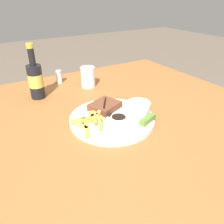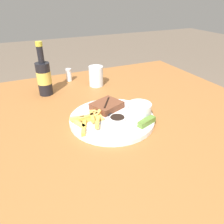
% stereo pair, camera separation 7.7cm
% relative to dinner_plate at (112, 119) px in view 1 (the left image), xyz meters
% --- Properties ---
extents(dining_table, '(1.26, 1.18, 0.78)m').
position_rel_dinner_plate_xyz_m(dining_table, '(0.00, 0.00, -0.09)').
color(dining_table, '#935B2D').
rests_on(dining_table, ground_plane).
extents(dinner_plate, '(0.30, 0.30, 0.02)m').
position_rel_dinner_plate_xyz_m(dinner_plate, '(0.00, 0.00, 0.00)').
color(dinner_plate, white).
rests_on(dinner_plate, dining_table).
extents(steak_portion, '(0.13, 0.12, 0.03)m').
position_rel_dinner_plate_xyz_m(steak_portion, '(0.01, 0.07, 0.02)').
color(steak_portion, brown).
rests_on(steak_portion, dinner_plate).
extents(fries_pile, '(0.15, 0.14, 0.02)m').
position_rel_dinner_plate_xyz_m(fries_pile, '(-0.08, 0.00, 0.02)').
color(fries_pile, '#F4A343').
rests_on(fries_pile, dinner_plate).
extents(coleslaw_cup, '(0.09, 0.09, 0.05)m').
position_rel_dinner_plate_xyz_m(coleslaw_cup, '(0.10, -0.03, 0.03)').
color(coleslaw_cup, white).
rests_on(coleslaw_cup, dinner_plate).
extents(dipping_sauce_cup, '(0.06, 0.06, 0.02)m').
position_rel_dinner_plate_xyz_m(dipping_sauce_cup, '(-0.00, -0.04, 0.02)').
color(dipping_sauce_cup, silver).
rests_on(dipping_sauce_cup, dinner_plate).
extents(pickle_spear, '(0.08, 0.04, 0.02)m').
position_rel_dinner_plate_xyz_m(pickle_spear, '(0.09, -0.09, 0.02)').
color(pickle_spear, '#567A2D').
rests_on(pickle_spear, dinner_plate).
extents(fork_utensil, '(0.13, 0.05, 0.00)m').
position_rel_dinner_plate_xyz_m(fork_utensil, '(-0.08, -0.03, 0.01)').
color(fork_utensil, '#B7B7BC').
rests_on(fork_utensil, dinner_plate).
extents(knife_utensil, '(0.07, 0.16, 0.01)m').
position_rel_dinner_plate_xyz_m(knife_utensil, '(-0.01, 0.04, 0.01)').
color(knife_utensil, '#B7B7BC').
rests_on(knife_utensil, dinner_plate).
extents(beer_bottle, '(0.06, 0.06, 0.23)m').
position_rel_dinner_plate_xyz_m(beer_bottle, '(-0.17, 0.34, 0.07)').
color(beer_bottle, black).
rests_on(beer_bottle, dining_table).
extents(drinking_glass, '(0.07, 0.07, 0.10)m').
position_rel_dinner_plate_xyz_m(drinking_glass, '(0.07, 0.35, 0.04)').
color(drinking_glass, silver).
rests_on(drinking_glass, dining_table).
extents(salt_shaker, '(0.03, 0.03, 0.07)m').
position_rel_dinner_plate_xyz_m(salt_shaker, '(-0.03, 0.47, 0.02)').
color(salt_shaker, white).
rests_on(salt_shaker, dining_table).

